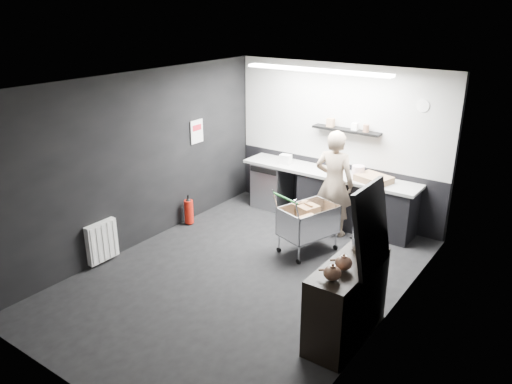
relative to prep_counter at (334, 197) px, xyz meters
The scene contains 22 objects.
floor 2.47m from the prep_counter, 93.20° to the right, with size 5.50×5.50×0.00m, color black.
ceiling 3.30m from the prep_counter, 93.20° to the right, with size 5.50×5.50×0.00m, color white.
wall_back 0.96m from the prep_counter, 112.30° to the left, with size 5.50×5.50×0.00m, color black.
wall_front 5.25m from the prep_counter, 91.50° to the right, with size 5.50×5.50×0.00m, color black.
wall_left 3.35m from the prep_counter, 131.43° to the right, with size 5.50×5.50×0.00m, color black.
wall_right 3.18m from the prep_counter, 52.38° to the right, with size 5.50×5.50×0.00m, color black.
kitchen_wall_panel 1.43m from the prep_counter, 113.58° to the left, with size 3.95×0.02×1.70m, color beige.
dado_panel 0.34m from the prep_counter, 113.58° to the left, with size 3.95×0.02×1.00m, color black.
floating_shelf 1.18m from the prep_counter, 72.13° to the left, with size 1.20×0.22×0.04m, color black.
wall_clock 2.13m from the prep_counter, 13.36° to the left, with size 0.20×0.20×0.03m, color white.
poster 2.63m from the prep_counter, 152.11° to the right, with size 0.02×0.30×0.40m, color white.
poster_red_band 2.66m from the prep_counter, 152.05° to the right, with size 0.01×0.22×0.10m, color red.
radiator 3.92m from the prep_counter, 122.01° to the right, with size 0.10×0.50×0.60m, color white.
ceiling_strip 2.29m from the prep_counter, 103.37° to the right, with size 2.40×0.20×0.04m, color white.
prep_counter is the anchor object (origin of this frame).
person 0.66m from the prep_counter, 64.78° to the right, with size 0.65×0.42×1.77m, color beige.
shopping_cart 1.26m from the prep_counter, 80.86° to the right, with size 0.81×1.08×1.01m.
sideboard 3.25m from the prep_counter, 60.01° to the right, with size 0.54×1.25×1.87m.
fire_extinguisher 2.53m from the prep_counter, 141.99° to the right, with size 0.16×0.16×0.51m.
cardboard_box 0.87m from the prep_counter, ahead, with size 0.53×0.40×0.11m, color #A17A56.
pink_tub 0.69m from the prep_counter, ahead, with size 0.21×0.21×0.21m, color white.
white_container 1.11m from the prep_counter, behind, with size 0.19×0.15×0.17m, color white.
Camera 1 is at (3.70, -4.96, 3.62)m, focal length 35.00 mm.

